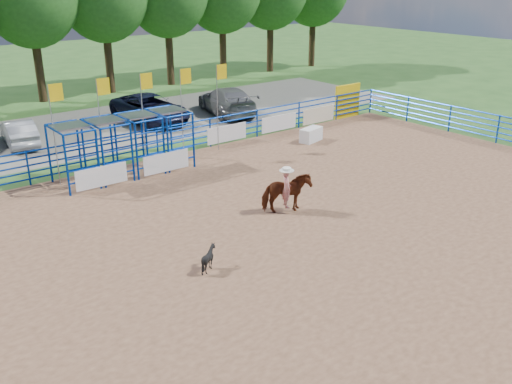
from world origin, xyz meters
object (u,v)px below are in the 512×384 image
horse_and_rider (286,190)px  calf (209,258)px  announcer_table (311,135)px  car_b (19,133)px  car_d (227,101)px  car_c (150,109)px

horse_and_rider → calf: bearing=-158.0°
announcer_table → calf: (-11.81, -8.15, 0.02)m
announcer_table → car_b: size_ratio=0.34×
calf → car_b: 16.84m
announcer_table → car_d: bearing=89.3°
calf → horse_and_rider: bearing=-57.4°
car_b → car_d: size_ratio=0.70×
calf → car_d: bearing=-26.3°
calf → car_c: bearing=-12.3°
car_b → car_c: 7.55m
calf → car_d: 19.82m
car_b → car_c: size_ratio=0.70×
announcer_table → horse_and_rider: (-7.14, -6.26, 0.51)m
car_b → calf: bearing=98.7°
announcer_table → calf: bearing=-145.4°
calf → car_b: car_b is taller
car_b → horse_and_rider: bearing=116.1°
horse_and_rider → car_d: size_ratio=0.43×
car_c → horse_and_rider: bearing=-103.1°
horse_and_rider → car_b: size_ratio=0.62×
car_b → car_d: (12.25, -0.99, 0.17)m
horse_and_rider → calf: horse_and_rider is taller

